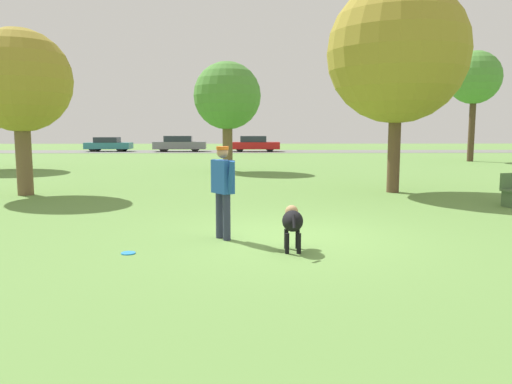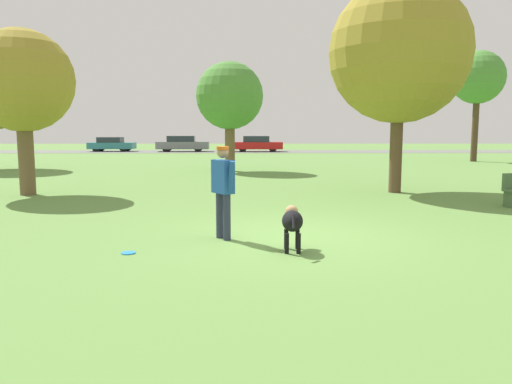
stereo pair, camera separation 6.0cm
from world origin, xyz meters
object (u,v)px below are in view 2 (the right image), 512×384
at_px(frisbee, 128,253).
at_px(parked_car_grey, 182,144).
at_px(dog, 292,221).
at_px(parked_car_teal, 112,144).
at_px(tree_near_left, 22,82).
at_px(parked_car_red, 257,144).
at_px(tree_far_right, 478,78).
at_px(person, 223,184).
at_px(tree_near_right, 399,53).
at_px(tree_mid_center, 230,96).

distance_m(frisbee, parked_car_grey, 36.62).
distance_m(dog, parked_car_teal, 38.82).
height_order(dog, tree_near_left, tree_near_left).
xyz_separation_m(dog, tree_near_left, (-7.31, 7.01, 2.84)).
bearing_deg(parked_car_red, tree_far_right, -45.86).
bearing_deg(person, parked_car_grey, 153.36).
distance_m(person, parked_car_red, 35.16).
bearing_deg(tree_far_right, person, -123.31).
bearing_deg(tree_near_left, tree_near_right, 2.17).
height_order(person, tree_mid_center, tree_mid_center).
height_order(tree_far_right, parked_car_grey, tree_far_right).
xyz_separation_m(person, parked_car_teal, (-11.76, 35.76, -0.34)).
bearing_deg(tree_far_right, parked_car_teal, 151.18).
bearing_deg(tree_near_right, frisbee, -130.16).
bearing_deg(frisbee, parked_car_red, 85.88).
bearing_deg(parked_car_red, tree_near_left, -103.63).
relative_size(frisbee, tree_near_right, 0.04).
relative_size(dog, frisbee, 4.22).
xyz_separation_m(frisbee, tree_mid_center, (1.00, 15.65, 3.44)).
relative_size(person, parked_car_red, 0.38).
xyz_separation_m(person, parked_car_red, (1.16, 35.14, -0.30)).
distance_m(parked_car_teal, parked_car_grey, 6.34).
bearing_deg(frisbee, tree_far_right, 55.35).
xyz_separation_m(tree_mid_center, tree_near_right, (5.42, -8.04, 0.77)).
xyz_separation_m(tree_mid_center, tree_near_left, (-5.71, -8.47, -0.13)).
distance_m(person, parked_car_teal, 37.64).
relative_size(tree_mid_center, parked_car_grey, 1.09).
xyz_separation_m(parked_car_teal, parked_car_red, (12.92, -0.62, 0.04)).
bearing_deg(tree_far_right, tree_mid_center, -154.70).
bearing_deg(tree_near_left, parked_car_teal, 100.71).
bearing_deg(tree_mid_center, person, -88.25).
bearing_deg(tree_far_right, frisbee, -124.65).
xyz_separation_m(tree_near_left, parked_car_teal, (-5.60, 29.60, -2.68)).
distance_m(frisbee, tree_near_left, 9.20).
height_order(tree_near_left, parked_car_teal, tree_near_left).
height_order(tree_far_right, tree_near_left, tree_far_right).
xyz_separation_m(person, tree_mid_center, (-0.45, 14.62, 2.47)).
bearing_deg(dog, parked_car_red, 2.59).
xyz_separation_m(tree_far_right, parked_car_red, (-12.97, 13.63, -4.31)).
height_order(tree_far_right, parked_car_teal, tree_far_right).
height_order(tree_near_right, parked_car_grey, tree_near_right).
relative_size(tree_near_left, tree_near_right, 0.76).
xyz_separation_m(frisbee, tree_far_right, (15.58, 22.54, 4.98)).
relative_size(dog, parked_car_teal, 0.24).
height_order(tree_mid_center, tree_near_right, tree_near_right).
xyz_separation_m(dog, parked_car_teal, (-12.91, 36.61, 0.16)).
xyz_separation_m(dog, parked_car_grey, (-6.58, 36.22, 0.21)).
bearing_deg(tree_far_right, dog, -120.13).
relative_size(tree_mid_center, tree_far_right, 0.76).
xyz_separation_m(person, tree_far_right, (14.13, 21.51, 4.01)).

